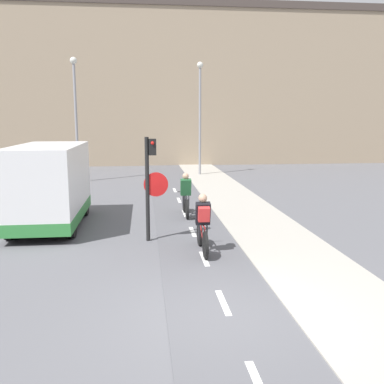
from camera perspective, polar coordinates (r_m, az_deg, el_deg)
The scene contains 10 objects.
ground_plane at distance 7.72m, azimuth 4.88°, elevation -16.12°, with size 120.00×120.00×0.00m, color #5B5B60.
bike_lane at distance 7.73m, azimuth 4.87°, elevation -16.03°, with size 2.14×60.00×0.02m.
sidewalk_strip at distance 8.43m, azimuth 20.71°, elevation -14.27°, with size 2.40×60.00×0.05m.
building_row_background at distance 33.24m, azimuth -4.09°, elevation 13.86°, with size 60.00×5.20×11.42m.
traffic_light_pole at distance 11.70m, azimuth -5.56°, elevation 2.01°, with size 0.67×0.25×2.88m.
street_lamp_far at distance 23.53m, azimuth -15.27°, elevation 10.96°, with size 0.36×0.36×6.46m.
street_lamp_sidewalk at distance 25.43m, azimuth 1.07°, elevation 11.31°, with size 0.36×0.36×6.56m.
cyclist_near at distance 10.77m, azimuth 1.44°, elevation -4.45°, with size 0.46×1.78×1.52m.
cyclist_far at distance 14.83m, azimuth -0.85°, elevation -0.66°, with size 0.46×1.74×1.52m.
van at distance 14.04m, azimuth -18.44°, elevation 0.63°, with size 1.92×4.42×2.55m.
Camera 1 is at (-1.40, -6.81, 3.38)m, focal length 40.00 mm.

